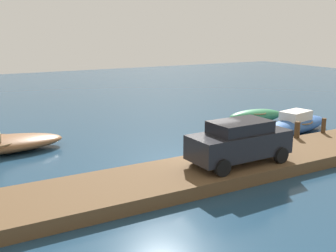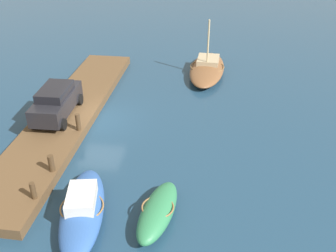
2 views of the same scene
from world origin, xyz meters
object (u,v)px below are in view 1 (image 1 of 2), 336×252
object	(u,v)px
motorboat_blue	(296,124)
mooring_post_west	(239,138)
mooring_post_mid_west	(297,130)
rowboat_green	(256,116)
parked_car	(239,141)
mooring_post_mid_east	(324,126)

from	to	relation	value
motorboat_blue	mooring_post_west	xyz separation A→B (m)	(-5.88, -2.17, 0.47)
motorboat_blue	mooring_post_mid_west	world-z (taller)	mooring_post_mid_west
rowboat_green	mooring_post_west	world-z (taller)	mooring_post_west
mooring_post_west	mooring_post_mid_west	bearing A→B (deg)	0.00
mooring_post_mid_west	mooring_post_west	bearing A→B (deg)	180.00
parked_car	mooring_post_mid_east	bearing A→B (deg)	11.98
mooring_post_mid_west	mooring_post_mid_east	bearing A→B (deg)	0.00
mooring_post_mid_east	parked_car	size ratio (longest dim) A/B	0.18
motorboat_blue	parked_car	bearing A→B (deg)	-163.41
rowboat_green	mooring_post_west	bearing A→B (deg)	-128.80
parked_car	motorboat_blue	bearing A→B (deg)	26.27
rowboat_green	mooring_post_mid_west	xyz separation A→B (m)	(-1.89, -5.15, 0.47)
mooring_post_west	mooring_post_mid_east	xyz separation A→B (m)	(5.50, 0.00, -0.08)
parked_car	mooring_post_mid_west	bearing A→B (deg)	16.88
mooring_post_west	mooring_post_mid_west	world-z (taller)	mooring_post_west
mooring_post_mid_east	parked_car	world-z (taller)	parked_car
rowboat_green	mooring_post_mid_east	bearing A→B (deg)	-81.91
mooring_post_west	motorboat_blue	bearing A→B (deg)	20.28
mooring_post_mid_west	mooring_post_mid_east	distance (m)	1.89
rowboat_green	mooring_post_west	xyz separation A→B (m)	(-5.50, -5.15, 0.53)
rowboat_green	parked_car	world-z (taller)	parked_car
motorboat_blue	mooring_post_mid_east	bearing A→B (deg)	-111.27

